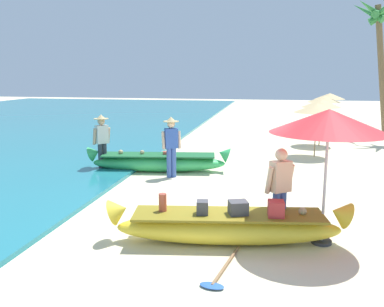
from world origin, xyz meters
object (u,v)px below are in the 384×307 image
(person_tourist_customer, at_px, (280,188))
(person_vendor_assistant, at_px, (102,138))
(person_vendor_hatted, at_px, (171,143))
(boat_green_midground, at_px, (159,162))
(paddle, at_px, (221,272))
(palm_tree_tall_inland, at_px, (380,28))
(boat_yellow_foreground, at_px, (228,226))
(patio_umbrella_large, at_px, (329,122))

(person_tourist_customer, bearing_deg, person_vendor_assistant, 140.10)
(person_vendor_hatted, relative_size, person_vendor_assistant, 1.01)
(boat_green_midground, bearing_deg, paddle, -66.65)
(palm_tree_tall_inland, bearing_deg, person_vendor_hatted, -126.69)
(paddle, bearing_deg, person_vendor_assistant, 126.20)
(person_tourist_customer, height_order, paddle, person_tourist_customer)
(person_vendor_hatted, bearing_deg, boat_green_midground, 131.38)
(person_vendor_hatted, xyz_separation_m, palm_tree_tall_inland, (7.57, 10.16, 4.02))
(person_vendor_assistant, height_order, paddle, person_vendor_assistant)
(person_vendor_assistant, distance_m, paddle, 7.58)
(boat_yellow_foreground, xyz_separation_m, person_vendor_assistant, (-4.41, 4.86, 0.70))
(person_vendor_hatted, distance_m, person_tourist_customer, 5.01)
(boat_yellow_foreground, xyz_separation_m, person_vendor_hatted, (-2.13, 4.46, 0.70))
(paddle, bearing_deg, person_vendor_hatted, 110.85)
(patio_umbrella_large, height_order, paddle, patio_umbrella_large)
(person_vendor_assistant, xyz_separation_m, patio_umbrella_large, (6.04, -4.56, 1.16))
(person_tourist_customer, bearing_deg, palm_tree_tall_inland, 72.14)
(person_vendor_hatted, bearing_deg, person_tourist_customer, -53.19)
(person_tourist_customer, relative_size, patio_umbrella_large, 0.70)
(boat_green_midground, distance_m, paddle, 6.86)
(person_vendor_hatted, bearing_deg, patio_umbrella_large, -47.87)
(boat_yellow_foreground, xyz_separation_m, person_tourist_customer, (0.87, 0.44, 0.63))
(person_vendor_assistant, bearing_deg, person_tourist_customer, -39.90)
(patio_umbrella_large, distance_m, palm_tree_tall_inland, 15.08)
(person_tourist_customer, bearing_deg, patio_umbrella_large, -10.58)
(palm_tree_tall_inland, bearing_deg, boat_yellow_foreground, -110.41)
(person_vendor_hatted, height_order, person_vendor_assistant, person_vendor_hatted)
(person_vendor_hatted, height_order, person_tourist_customer, person_vendor_hatted)
(boat_yellow_foreground, xyz_separation_m, paddle, (0.02, -1.20, -0.28))
(person_vendor_assistant, relative_size, patio_umbrella_large, 0.73)
(boat_green_midground, relative_size, paddle, 2.91)
(boat_yellow_foreground, distance_m, paddle, 1.23)
(boat_green_midground, height_order, person_vendor_assistant, person_vendor_assistant)
(boat_green_midground, height_order, palm_tree_tall_inland, palm_tree_tall_inland)
(boat_yellow_foreground, height_order, person_vendor_hatted, person_vendor_hatted)
(person_vendor_assistant, xyz_separation_m, paddle, (4.44, -6.06, -0.98))
(person_tourist_customer, distance_m, patio_umbrella_large, 1.44)
(boat_yellow_foreground, bearing_deg, paddle, -88.82)
(boat_yellow_foreground, height_order, paddle, boat_yellow_foreground)
(boat_green_midground, distance_m, person_vendor_hatted, 1.12)
(person_tourist_customer, bearing_deg, paddle, -117.26)
(boat_yellow_foreground, height_order, patio_umbrella_large, patio_umbrella_large)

